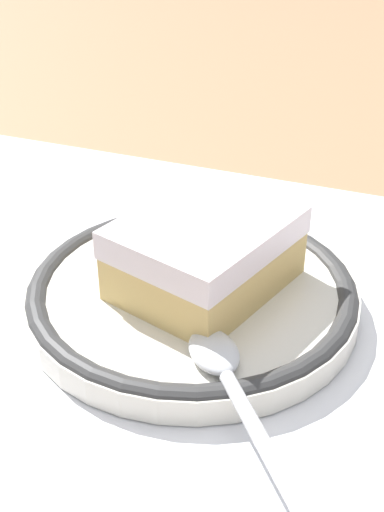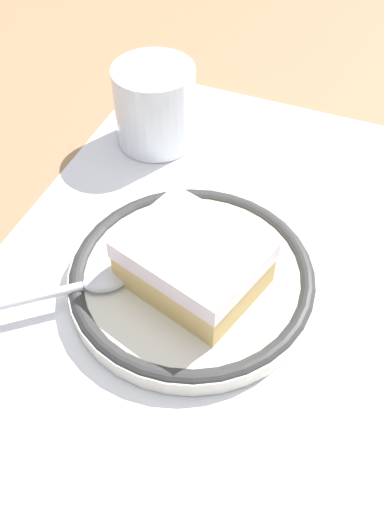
% 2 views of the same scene
% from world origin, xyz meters
% --- Properties ---
extents(ground_plane, '(2.40, 2.40, 0.00)m').
position_xyz_m(ground_plane, '(0.00, 0.00, 0.00)').
color(ground_plane, '#9E7551').
extents(placemat, '(0.51, 0.35, 0.00)m').
position_xyz_m(placemat, '(0.00, 0.00, 0.00)').
color(placemat, white).
rests_on(placemat, ground_plane).
extents(plate, '(0.19, 0.19, 0.02)m').
position_xyz_m(plate, '(0.01, -0.01, 0.01)').
color(plate, silver).
rests_on(plate, placemat).
extents(cake_slice, '(0.10, 0.11, 0.04)m').
position_xyz_m(cake_slice, '(0.02, -0.01, 0.04)').
color(cake_slice, '#DBB76B').
rests_on(cake_slice, plate).
extents(spoon, '(0.10, 0.12, 0.01)m').
position_xyz_m(spoon, '(0.06, -0.09, 0.02)').
color(spoon, silver).
rests_on(spoon, plate).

